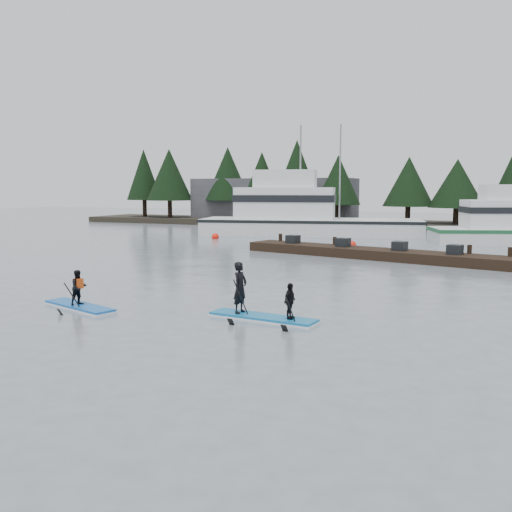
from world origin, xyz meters
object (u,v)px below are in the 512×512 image
at_px(fishing_boat_large, 304,225).
at_px(paddleboard_duo, 259,302).
at_px(paddleboard_solo, 79,296).
at_px(floating_dock, 374,254).

distance_m(fishing_boat_large, paddleboard_duo, 31.81).
bearing_deg(paddleboard_solo, fishing_boat_large, 112.95).
bearing_deg(fishing_boat_large, paddleboard_solo, -97.54).
bearing_deg(paddleboard_solo, paddleboard_duo, 26.35).
bearing_deg(floating_dock, fishing_boat_large, 136.10).
relative_size(fishing_boat_large, floating_dock, 1.18).
bearing_deg(paddleboard_duo, fishing_boat_large, 112.48).
xyz_separation_m(fishing_boat_large, paddleboard_duo, (8.68, -30.61, -0.26)).
height_order(paddleboard_solo, paddleboard_duo, paddleboard_duo).
bearing_deg(paddleboard_solo, floating_dock, 88.31).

